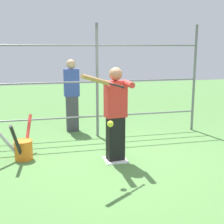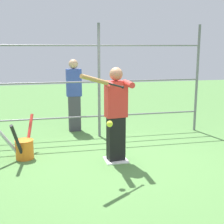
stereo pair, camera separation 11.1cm
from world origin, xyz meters
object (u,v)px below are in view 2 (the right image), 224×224
Objects in this scene: batter at (116,112)px; bat_bucket at (23,147)px; bystander_behind_fence at (74,94)px; softball_in_flight at (110,124)px; baseball_bat_swinging at (98,81)px.

batter is 1.50× the size of bat_bucket.
bystander_behind_fence is at bearing -122.96° from bat_bucket.
bat_bucket is 0.65× the size of bystander_behind_fence.
bystander_behind_fence is (0.22, -2.98, 0.01)m from softball_in_flight.
batter is 2.28m from bystander_behind_fence.
batter reaches higher than bat_bucket.
batter reaches higher than softball_in_flight.
batter reaches higher than baseball_bat_swinging.
batter is at bearing -110.67° from softball_in_flight.
bat_bucket is (1.35, -1.23, -0.67)m from softball_in_flight.
batter is at bearing 102.62° from bystander_behind_fence.
baseball_bat_swinging is 2.96m from bystander_behind_fence.
baseball_bat_swinging is 0.44× the size of bystander_behind_fence.
softball_in_flight is (-0.15, 0.08, -0.65)m from baseball_bat_swinging.
bat_bucket is 2.19m from bystander_behind_fence.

